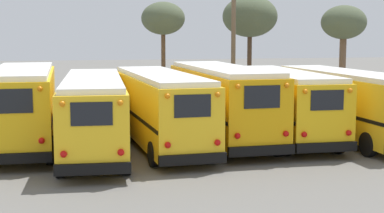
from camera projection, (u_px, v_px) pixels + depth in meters
The scene contains 12 objects.
ground_plane at pixel (194, 145), 25.22m from camera, with size 160.00×160.00×0.00m, color #66635E.
school_bus_0 at pixel (23, 104), 24.55m from camera, with size 2.62×9.98×3.33m.
school_bus_1 at pixel (93, 111), 23.50m from camera, with size 3.00×10.94×3.05m.
school_bus_2 at pixel (160, 107), 24.83m from camera, with size 2.96×10.50×3.12m.
school_bus_3 at pixel (222, 101), 25.91m from camera, with size 2.88×10.10×3.32m.
school_bus_4 at pixel (283, 102), 26.46m from camera, with size 2.65×9.77×3.08m.
school_bus_5 at pixel (346, 102), 26.57m from camera, with size 2.83×10.45×3.07m.
utility_pole at pixel (233, 39), 36.74m from camera, with size 1.80×0.28×8.47m.
bare_tree_0 at pixel (250, 17), 39.84m from camera, with size 3.73×3.73×7.28m.
bare_tree_1 at pixel (344, 25), 36.34m from camera, with size 2.79×2.79×6.48m.
bare_tree_2 at pixel (163, 19), 36.47m from camera, with size 2.72×2.72×6.70m.
fence_line at pixel (164, 102), 32.51m from camera, with size 22.21×0.06×1.42m.
Camera 1 is at (-5.33, -24.23, 4.80)m, focal length 55.00 mm.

